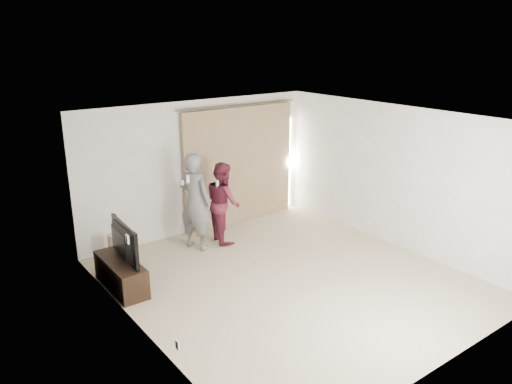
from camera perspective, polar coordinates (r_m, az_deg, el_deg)
floor at (r=8.17m, az=3.82°, el=-9.96°), size 5.50×5.50×0.00m
wall_back at (r=9.82m, az=-6.47°, el=2.88°), size 5.00×0.04×2.60m
wall_left at (r=6.42m, az=-13.30°, el=-5.61°), size 0.04×5.50×2.60m
ceiling at (r=7.34m, az=4.23°, el=8.33°), size 5.00×5.50×0.01m
curtain at (r=10.26m, az=-1.85°, el=3.07°), size 2.80×0.11×2.46m
tv_console at (r=8.09m, az=-15.17°, el=-9.06°), size 0.42×1.20×0.46m
tv at (r=7.87m, az=-15.47°, el=-5.62°), size 0.20×1.04×0.60m
scratching_post at (r=9.09m, az=-15.89°, el=-6.34°), size 0.36×0.36×0.47m
person_man at (r=9.04m, az=-6.99°, el=-1.09°), size 0.65×0.77×1.80m
person_woman at (r=9.38m, az=-3.79°, el=-1.15°), size 0.72×0.85×1.53m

